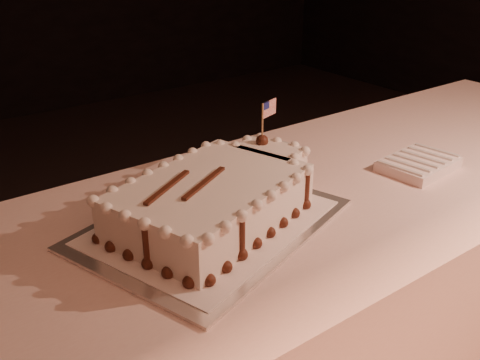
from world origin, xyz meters
TOP-DOWN VIEW (x-y plane):
  - banquet_table at (0.00, 0.60)m, footprint 2.40×0.80m
  - cake_board at (-0.40, 0.60)m, footprint 0.66×0.57m
  - doily at (-0.40, 0.60)m, footprint 0.59×0.52m
  - sheet_cake at (-0.37, 0.61)m, footprint 0.55×0.40m
  - napkin_stack at (0.23, 0.52)m, footprint 0.22×0.17m
  - side_plate at (-0.02, 0.85)m, footprint 0.15×0.15m

SIDE VIEW (x-z plane):
  - banquet_table at x=0.00m, z-range 0.00..0.75m
  - cake_board at x=-0.40m, z-range 0.75..0.76m
  - side_plate at x=-0.02m, z-range 0.75..0.76m
  - doily at x=-0.40m, z-range 0.76..0.76m
  - napkin_stack at x=0.23m, z-range 0.75..0.78m
  - sheet_cake at x=-0.37m, z-range 0.71..0.92m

